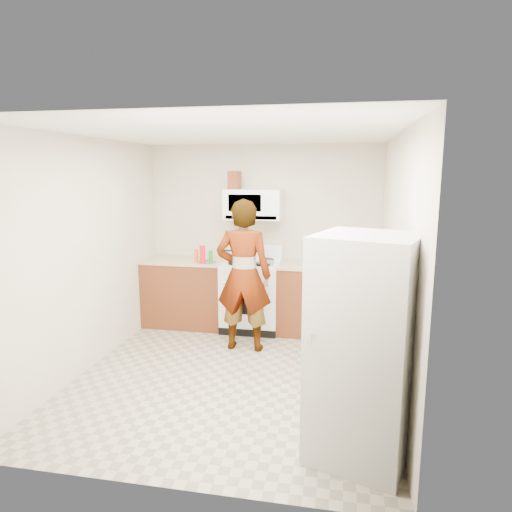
% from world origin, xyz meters
% --- Properties ---
extents(floor, '(3.60, 3.60, 0.00)m').
position_xyz_m(floor, '(0.00, 0.00, 0.00)').
color(floor, gray).
rests_on(floor, ground).
extents(back_wall, '(3.20, 0.02, 2.50)m').
position_xyz_m(back_wall, '(0.00, 1.79, 1.25)').
color(back_wall, beige).
rests_on(back_wall, floor).
extents(right_wall, '(0.02, 3.60, 2.50)m').
position_xyz_m(right_wall, '(1.59, 0.00, 1.25)').
color(right_wall, beige).
rests_on(right_wall, floor).
extents(cabinet_left, '(1.12, 0.62, 0.90)m').
position_xyz_m(cabinet_left, '(-1.04, 1.49, 0.45)').
color(cabinet_left, brown).
rests_on(cabinet_left, floor).
extents(counter_left, '(1.14, 0.64, 0.03)m').
position_xyz_m(counter_left, '(-1.04, 1.49, 0.92)').
color(counter_left, tan).
rests_on(counter_left, cabinet_left).
extents(cabinet_right, '(0.80, 0.62, 0.90)m').
position_xyz_m(cabinet_right, '(0.68, 1.49, 0.45)').
color(cabinet_right, brown).
rests_on(cabinet_right, floor).
extents(counter_right, '(0.82, 0.64, 0.03)m').
position_xyz_m(counter_right, '(0.68, 1.49, 0.92)').
color(counter_right, tan).
rests_on(counter_right, cabinet_right).
extents(gas_range, '(0.76, 0.65, 1.13)m').
position_xyz_m(gas_range, '(-0.10, 1.48, 0.49)').
color(gas_range, white).
rests_on(gas_range, floor).
extents(microwave, '(0.76, 0.38, 0.40)m').
position_xyz_m(microwave, '(-0.10, 1.61, 1.70)').
color(microwave, white).
rests_on(microwave, back_wall).
extents(person, '(0.67, 0.45, 1.83)m').
position_xyz_m(person, '(-0.05, 0.76, 0.91)').
color(person, tan).
rests_on(person, floor).
extents(fridge, '(0.88, 0.88, 1.70)m').
position_xyz_m(fridge, '(1.28, -1.15, 0.85)').
color(fridge, silver).
rests_on(fridge, floor).
extents(kettle, '(0.18, 0.18, 0.20)m').
position_xyz_m(kettle, '(0.70, 1.63, 1.03)').
color(kettle, white).
rests_on(kettle, counter_right).
extents(jug, '(0.17, 0.17, 0.24)m').
position_xyz_m(jug, '(-0.35, 1.58, 2.02)').
color(jug, maroon).
rests_on(jug, microwave).
extents(saucepan, '(0.27, 0.27, 0.13)m').
position_xyz_m(saucepan, '(-0.27, 1.60, 1.02)').
color(saucepan, '#ABABAF').
rests_on(saucepan, gas_range).
extents(tray, '(0.26, 0.17, 0.05)m').
position_xyz_m(tray, '(0.09, 1.39, 0.96)').
color(tray, silver).
rests_on(tray, gas_range).
extents(bottle_spray, '(0.07, 0.07, 0.24)m').
position_xyz_m(bottle_spray, '(-0.72, 1.26, 1.06)').
color(bottle_spray, red).
rests_on(bottle_spray, counter_left).
extents(bottle_hot_sauce, '(0.05, 0.05, 0.17)m').
position_xyz_m(bottle_hot_sauce, '(-0.84, 1.36, 1.02)').
color(bottle_hot_sauce, '#D04E17').
rests_on(bottle_hot_sauce, counter_left).
extents(bottle_green_cap, '(0.05, 0.05, 0.17)m').
position_xyz_m(bottle_green_cap, '(-0.62, 1.31, 1.02)').
color(bottle_green_cap, '#1B7F17').
rests_on(bottle_green_cap, counter_left).
extents(pot_lid, '(0.31, 0.31, 0.01)m').
position_xyz_m(pot_lid, '(-0.68, 1.33, 0.94)').
color(pot_lid, silver).
rests_on(pot_lid, counter_left).
extents(broom, '(0.15, 0.25, 1.23)m').
position_xyz_m(broom, '(1.57, 0.89, 0.62)').
color(broom, white).
rests_on(broom, floor).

